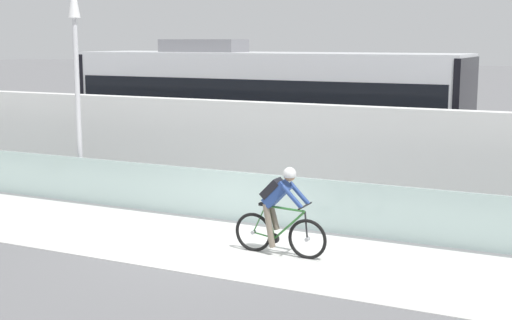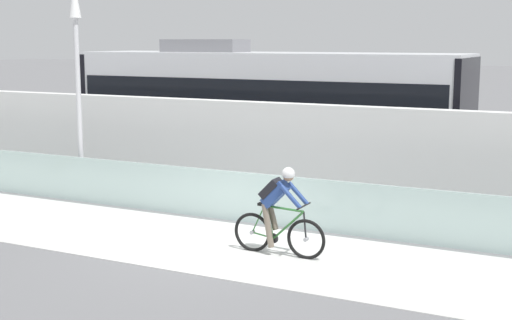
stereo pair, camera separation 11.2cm
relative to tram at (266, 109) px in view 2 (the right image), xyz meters
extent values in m
plane|color=slate|center=(2.26, -6.85, -1.89)|extent=(200.00, 200.00, 0.00)
cube|color=silver|center=(2.26, -6.85, -1.89)|extent=(32.00, 3.20, 0.01)
cube|color=#ADC6C1|center=(2.26, -5.00, -1.36)|extent=(32.00, 0.05, 1.06)
cube|color=silver|center=(2.26, -3.20, -0.70)|extent=(32.00, 0.36, 2.38)
cube|color=#595654|center=(2.26, -0.72, -1.89)|extent=(32.00, 0.08, 0.01)
cube|color=#595654|center=(2.26, 0.72, -1.89)|extent=(32.00, 0.08, 0.01)
cube|color=silver|center=(0.02, 0.00, 0.01)|extent=(11.00, 2.50, 3.10)
cube|color=black|center=(0.02, 0.00, 0.36)|extent=(10.56, 2.54, 1.04)
cube|color=orange|center=(0.02, 0.00, -1.36)|extent=(10.78, 2.53, 0.28)
cube|color=slate|center=(-1.96, 0.00, 1.74)|extent=(2.40, 1.10, 0.36)
cube|color=#232326|center=(-3.50, 0.00, -1.53)|extent=(1.40, 1.88, 0.20)
cylinder|color=black|center=(-3.50, -0.72, -1.59)|extent=(0.60, 0.10, 0.60)
cylinder|color=black|center=(-3.50, 0.72, -1.59)|extent=(0.60, 0.10, 0.60)
cube|color=#232326|center=(3.54, 0.00, -1.53)|extent=(1.40, 1.88, 0.20)
cylinder|color=black|center=(3.54, -0.72, -1.59)|extent=(0.60, 0.10, 0.60)
cylinder|color=black|center=(3.54, 0.72, -1.59)|extent=(0.60, 0.10, 0.60)
cube|color=black|center=(-5.43, 0.00, 0.01)|extent=(0.16, 2.54, 2.94)
cube|color=black|center=(5.47, 0.00, 0.01)|extent=(0.16, 2.54, 2.94)
torus|color=black|center=(4.07, -6.85, -1.53)|extent=(0.72, 0.06, 0.72)
cylinder|color=#99999E|center=(4.07, -6.85, -1.53)|extent=(0.07, 0.10, 0.07)
torus|color=black|center=(3.02, -6.85, -1.53)|extent=(0.72, 0.06, 0.72)
cylinder|color=#99999E|center=(3.02, -6.85, -1.53)|extent=(0.07, 0.10, 0.07)
cylinder|color=#337233|center=(3.73, -6.85, -1.32)|extent=(0.60, 0.04, 0.58)
cylinder|color=#337233|center=(3.36, -6.85, -1.30)|extent=(0.22, 0.04, 0.59)
cylinder|color=#337233|center=(3.64, -6.85, -1.03)|extent=(0.76, 0.04, 0.07)
cylinder|color=#337233|center=(3.23, -6.85, -1.56)|extent=(0.43, 0.03, 0.09)
cylinder|color=#337233|center=(3.14, -6.85, -1.27)|extent=(0.27, 0.02, 0.53)
cylinder|color=black|center=(4.05, -6.85, -1.29)|extent=(0.08, 0.03, 0.49)
cube|color=black|center=(3.27, -6.85, -0.99)|extent=(0.24, 0.10, 0.05)
cylinder|color=black|center=(4.02, -6.85, -0.94)|extent=(0.03, 0.58, 0.03)
cylinder|color=#262628|center=(3.45, -6.85, -1.59)|extent=(0.18, 0.02, 0.18)
cube|color=navy|center=(3.49, -6.85, -0.78)|extent=(0.50, 0.28, 0.51)
cube|color=black|center=(3.39, -6.85, -0.69)|extent=(0.38, 0.30, 0.38)
sphere|color=#997051|center=(3.73, -6.85, -0.43)|extent=(0.20, 0.20, 0.20)
sphere|color=silver|center=(3.73, -6.85, -0.40)|extent=(0.23, 0.23, 0.23)
cylinder|color=navy|center=(3.84, -7.01, -0.77)|extent=(0.41, 0.08, 0.41)
cylinder|color=navy|center=(3.84, -6.69, -0.77)|extent=(0.41, 0.08, 0.41)
cylinder|color=#726656|center=(3.38, -6.94, -1.35)|extent=(0.25, 0.11, 0.79)
cylinder|color=#726656|center=(3.38, -6.76, -1.21)|extent=(0.25, 0.11, 0.52)
cylinder|color=gray|center=(-2.69, -4.70, -1.79)|extent=(0.24, 0.24, 0.20)
cylinder|color=silver|center=(-2.69, -4.70, 0.31)|extent=(0.12, 0.12, 4.20)
camera|label=1|loc=(8.58, -18.10, 1.90)|focal=50.32mm
camera|label=2|loc=(8.68, -18.05, 1.90)|focal=50.32mm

